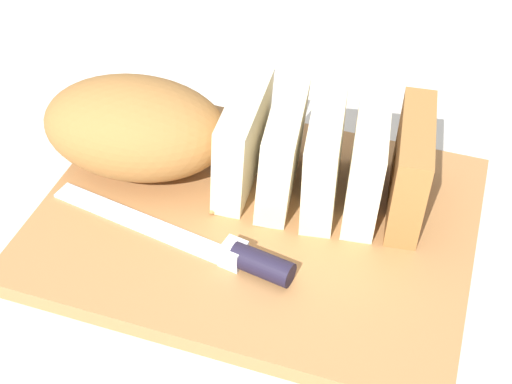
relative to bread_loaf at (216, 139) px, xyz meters
The scene contains 6 objects.
ground_plane 0.09m from the bread_loaf, 36.10° to the right, with size 3.00×3.00×0.00m, color beige.
cutting_board 0.09m from the bread_loaf, 36.10° to the right, with size 0.41×0.31×0.02m, color #9E6B3D.
bread_loaf is the anchor object (origin of this frame).
bread_knife 0.12m from the bread_loaf, 64.77° to the right, with size 0.25×0.06×0.02m.
crumb_near_knife 0.05m from the bread_loaf, 25.09° to the right, with size 0.01×0.01×0.01m, color #A8753D.
crumb_near_loaf 0.07m from the bread_loaf, 75.00° to the right, with size 0.01×0.01×0.01m, color #A8753D.
Camera 1 is at (0.16, -0.47, 0.51)m, focal length 50.79 mm.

